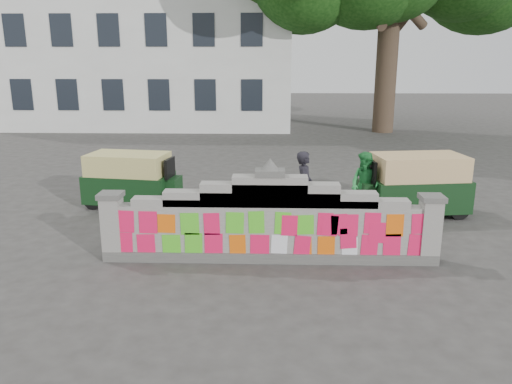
# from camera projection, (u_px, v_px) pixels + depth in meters

# --- Properties ---
(ground) EXTENTS (100.00, 100.00, 0.00)m
(ground) POSITION_uv_depth(u_px,v_px,m) (269.00, 260.00, 9.68)
(ground) COLOR #383533
(ground) RESTS_ON ground
(parapet_wall) EXTENTS (6.48, 0.44, 2.01)m
(parapet_wall) POSITION_uv_depth(u_px,v_px,m) (270.00, 223.00, 9.48)
(parapet_wall) COLOR #4C4C49
(parapet_wall) RESTS_ON ground
(building) EXTENTS (16.00, 10.00, 8.90)m
(building) POSITION_uv_depth(u_px,v_px,m) (156.00, 55.00, 30.09)
(building) COLOR silver
(building) RESTS_ON ground
(cyclist_bike) EXTENTS (1.84, 0.78, 0.94)m
(cyclist_bike) POSITION_uv_depth(u_px,v_px,m) (304.00, 212.00, 11.14)
(cyclist_bike) COLOR black
(cyclist_bike) RESTS_ON ground
(cyclist_rider) EXTENTS (0.43, 0.61, 1.59)m
(cyclist_rider) POSITION_uv_depth(u_px,v_px,m) (304.00, 198.00, 11.06)
(cyclist_rider) COLOR black
(cyclist_rider) RESTS_ON ground
(pedestrian) EXTENTS (0.98, 1.00, 1.63)m
(pedestrian) POSITION_uv_depth(u_px,v_px,m) (365.00, 185.00, 12.07)
(pedestrian) COLOR #278F3F
(pedestrian) RESTS_ON ground
(rickshaw_left) EXTENTS (2.61, 1.48, 1.41)m
(rickshaw_left) POSITION_uv_depth(u_px,v_px,m) (132.00, 179.00, 13.09)
(rickshaw_left) COLOR black
(rickshaw_left) RESTS_ON ground
(rickshaw_right) EXTENTS (2.80, 1.57, 1.51)m
(rickshaw_right) POSITION_uv_depth(u_px,v_px,m) (415.00, 184.00, 12.35)
(rickshaw_right) COLOR black
(rickshaw_right) RESTS_ON ground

